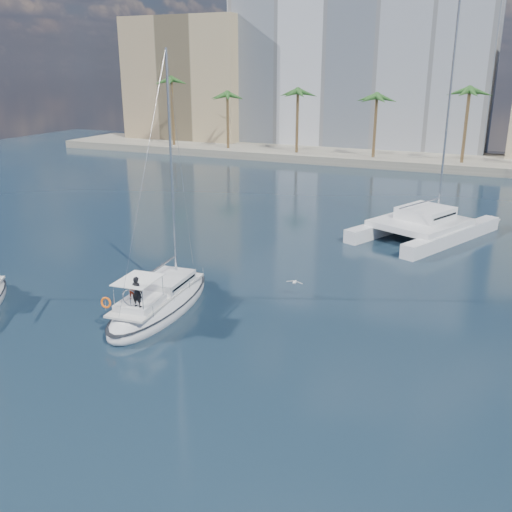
% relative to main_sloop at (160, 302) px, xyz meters
% --- Properties ---
extents(ground, '(160.00, 160.00, 0.00)m').
position_rel_main_sloop_xyz_m(ground, '(4.98, -0.02, -0.50)').
color(ground, black).
rests_on(ground, ground).
extents(quay, '(120.00, 14.00, 1.20)m').
position_rel_main_sloop_xyz_m(quay, '(4.98, 60.98, 0.10)').
color(quay, gray).
rests_on(quay, ground).
extents(building_modern, '(42.00, 16.00, 28.00)m').
position_rel_main_sloop_xyz_m(building_modern, '(-7.02, 72.98, 13.50)').
color(building_modern, silver).
rests_on(building_modern, ground).
extents(building_tan_left, '(22.00, 14.00, 22.00)m').
position_rel_main_sloop_xyz_m(building_tan_left, '(-37.02, 68.98, 10.50)').
color(building_tan_left, tan).
rests_on(building_tan_left, ground).
extents(palm_left, '(3.60, 3.60, 12.30)m').
position_rel_main_sloop_xyz_m(palm_left, '(-29.02, 56.98, 9.78)').
color(palm_left, brown).
rests_on(palm_left, ground).
extents(palm_centre, '(3.60, 3.60, 12.30)m').
position_rel_main_sloop_xyz_m(palm_centre, '(4.98, 56.98, 9.78)').
color(palm_centre, brown).
rests_on(palm_centre, ground).
extents(main_sloop, '(4.14, 10.62, 15.42)m').
position_rel_main_sloop_xyz_m(main_sloop, '(0.00, 0.00, 0.00)').
color(main_sloop, silver).
rests_on(main_sloop, ground).
extents(catamaran, '(11.41, 14.77, 19.13)m').
position_rel_main_sloop_xyz_m(catamaran, '(11.74, 22.20, 0.68)').
color(catamaran, silver).
rests_on(catamaran, ground).
extents(seagull, '(1.06, 0.46, 0.20)m').
position_rel_main_sloop_xyz_m(seagull, '(6.46, 5.28, 0.44)').
color(seagull, silver).
rests_on(seagull, ground).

